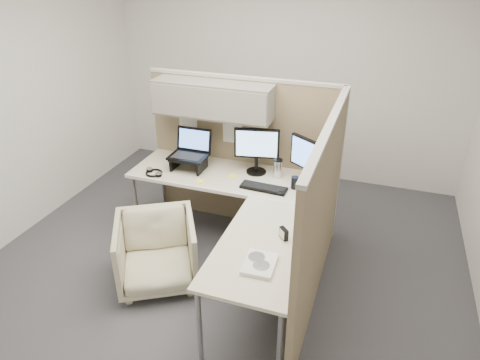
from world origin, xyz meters
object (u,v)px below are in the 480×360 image
(monitor_left, at_px, (257,147))
(keyboard, at_px, (264,188))
(desk, at_px, (238,202))
(office_chair, at_px, (157,249))

(monitor_left, relative_size, keyboard, 1.07)
(monitor_left, bearing_deg, desk, -101.79)
(monitor_left, distance_m, keyboard, 0.44)
(desk, xyz_separation_m, monitor_left, (0.00, 0.55, 0.32))
(keyboard, bearing_deg, monitor_left, 121.34)
(desk, distance_m, monitor_left, 0.63)
(monitor_left, bearing_deg, keyboard, -73.06)
(office_chair, xyz_separation_m, monitor_left, (0.61, 1.02, 0.65))
(monitor_left, bearing_deg, office_chair, -132.45)
(desk, height_order, keyboard, keyboard)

